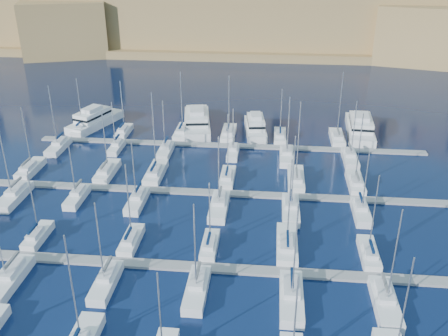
# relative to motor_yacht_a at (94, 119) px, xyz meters

# --- Properties ---
(ground) EXTENTS (600.00, 600.00, 0.00)m
(ground) POSITION_rel_motor_yacht_a_xyz_m (33.16, -41.35, -1.73)
(ground) COLOR black
(ground) RESTS_ON ground
(pontoon_mid_near) EXTENTS (84.00, 2.00, 0.40)m
(pontoon_mid_near) POSITION_rel_motor_yacht_a_xyz_m (33.16, -53.35, -1.53)
(pontoon_mid_near) COLOR slate
(pontoon_mid_near) RESTS_ON ground
(pontoon_mid_far) EXTENTS (84.00, 2.00, 0.40)m
(pontoon_mid_far) POSITION_rel_motor_yacht_a_xyz_m (33.16, -31.35, -1.53)
(pontoon_mid_far) COLOR slate
(pontoon_mid_far) RESTS_ON ground
(pontoon_far) EXTENTS (84.00, 2.00, 0.40)m
(pontoon_far) POSITION_rel_motor_yacht_a_xyz_m (33.16, -9.35, -1.53)
(pontoon_far) COLOR slate
(pontoon_far) RESTS_ON ground
(sailboat_13) EXTENTS (2.21, 7.36, 11.66)m
(sailboat_13) POSITION_rel_motor_yacht_a_xyz_m (7.84, -48.77, -1.02)
(sailboat_13) COLOR silver
(sailboat_13) RESTS_ON ground
(sailboat_14) EXTENTS (2.34, 7.81, 13.30)m
(sailboat_14) POSITION_rel_motor_yacht_a_xyz_m (22.23, -48.55, -1.00)
(sailboat_14) COLOR silver
(sailboat_14) RESTS_ON ground
(sailboat_15) EXTENTS (2.24, 7.48, 11.10)m
(sailboat_15) POSITION_rel_motor_yacht_a_xyz_m (34.06, -48.71, -1.02)
(sailboat_15) COLOR silver
(sailboat_15) RESTS_ON ground
(sailboat_16) EXTENTS (3.01, 10.02, 14.54)m
(sailboat_16) POSITION_rel_motor_yacht_a_xyz_m (45.33, -47.46, -0.97)
(sailboat_16) COLOR silver
(sailboat_16) RESTS_ON ground
(sailboat_17) EXTENTS (2.41, 8.03, 13.18)m
(sailboat_17) POSITION_rel_motor_yacht_a_xyz_m (56.96, -48.44, -1.00)
(sailboat_17) COLOR silver
(sailboat_17) RESTS_ON ground
(sailboat_19) EXTENTS (2.91, 9.70, 14.58)m
(sailboat_19) POSITION_rel_motor_yacht_a_xyz_m (8.63, -59.08, -0.97)
(sailboat_19) COLOR silver
(sailboat_19) RESTS_ON ground
(sailboat_20) EXTENTS (2.50, 8.33, 13.18)m
(sailboat_20) POSITION_rel_motor_yacht_a_xyz_m (21.56, -58.41, -1.00)
(sailboat_20) COLOR silver
(sailboat_20) RESTS_ON ground
(sailboat_21) EXTENTS (2.66, 8.85, 13.84)m
(sailboat_21) POSITION_rel_motor_yacht_a_xyz_m (33.66, -58.66, -0.99)
(sailboat_21) COLOR silver
(sailboat_21) RESTS_ON ground
(sailboat_22) EXTENTS (2.92, 9.74, 14.93)m
(sailboat_22) POSITION_rel_motor_yacht_a_xyz_m (45.72, -59.10, -0.97)
(sailboat_22) COLOR silver
(sailboat_22) RESTS_ON ground
(sailboat_23) EXTENTS (2.80, 9.34, 14.62)m
(sailboat_23) POSITION_rel_motor_yacht_a_xyz_m (57.25, -58.90, -0.98)
(sailboat_23) COLOR silver
(sailboat_23) RESTS_ON ground
(sailboat_24) EXTENTS (2.65, 8.82, 13.32)m
(sailboat_24) POSITION_rel_motor_yacht_a_xyz_m (-3.92, -26.05, -0.99)
(sailboat_24) COLOR silver
(sailboat_24) RESTS_ON ground
(sailboat_25) EXTENTS (2.80, 9.34, 13.15)m
(sailboat_25) POSITION_rel_motor_yacht_a_xyz_m (11.30, -25.80, -0.99)
(sailboat_25) COLOR silver
(sailboat_25) RESTS_ON ground
(sailboat_26) EXTENTS (2.97, 9.89, 16.70)m
(sailboat_26) POSITION_rel_motor_yacht_a_xyz_m (20.72, -25.52, -0.95)
(sailboat_26) COLOR silver
(sailboat_26) RESTS_ON ground
(sailboat_27) EXTENTS (2.56, 8.54, 13.37)m
(sailboat_27) POSITION_rel_motor_yacht_a_xyz_m (34.56, -26.19, -0.99)
(sailboat_27) COLOR silver
(sailboat_27) RESTS_ON ground
(sailboat_28) EXTENTS (2.97, 9.89, 15.83)m
(sailboat_28) POSITION_rel_motor_yacht_a_xyz_m (47.29, -25.52, -0.96)
(sailboat_28) COLOR silver
(sailboat_28) RESTS_ON ground
(sailboat_29) EXTENTS (2.72, 9.06, 14.26)m
(sailboat_29) POSITION_rel_motor_yacht_a_xyz_m (58.11, -25.94, -0.98)
(sailboat_29) COLOR silver
(sailboat_29) RESTS_ON ground
(sailboat_30) EXTENTS (2.91, 9.70, 16.16)m
(sailboat_30) POSITION_rel_motor_yacht_a_xyz_m (-1.72, -37.08, -0.96)
(sailboat_30) COLOR silver
(sailboat_30) RESTS_ON ground
(sailboat_31) EXTENTS (2.33, 7.76, 11.29)m
(sailboat_31) POSITION_rel_motor_yacht_a_xyz_m (9.24, -36.13, -1.02)
(sailboat_31) COLOR silver
(sailboat_31) RESTS_ON ground
(sailboat_32) EXTENTS (2.54, 8.48, 12.54)m
(sailboat_32) POSITION_rel_motor_yacht_a_xyz_m (20.01, -36.48, -1.00)
(sailboat_32) COLOR silver
(sailboat_32) RESTS_ON ground
(sailboat_33) EXTENTS (2.88, 9.58, 13.82)m
(sailboat_33) POSITION_rel_motor_yacht_a_xyz_m (34.19, -37.02, -0.98)
(sailboat_33) COLOR silver
(sailboat_33) RESTS_ON ground
(sailboat_34) EXTENTS (2.81, 9.38, 14.33)m
(sailboat_34) POSITION_rel_motor_yacht_a_xyz_m (46.09, -36.92, -0.98)
(sailboat_34) COLOR silver
(sailboat_34) RESTS_ON ground
(sailboat_35) EXTENTS (2.51, 8.37, 12.04)m
(sailboat_35) POSITION_rel_motor_yacht_a_xyz_m (57.57, -36.43, -1.01)
(sailboat_35) COLOR silver
(sailboat_35) RESTS_ON ground
(sailboat_36) EXTENTS (2.53, 8.43, 12.98)m
(sailboat_36) POSITION_rel_motor_yacht_a_xyz_m (-1.66, -4.25, -1.00)
(sailboat_36) COLOR silver
(sailboat_36) RESTS_ON ground
(sailboat_37) EXTENTS (2.36, 7.87, 12.79)m
(sailboat_37) POSITION_rel_motor_yacht_a_xyz_m (8.46, -4.52, -1.00)
(sailboat_37) COLOR silver
(sailboat_37) RESTS_ON ground
(sailboat_38) EXTENTS (2.87, 9.55, 14.95)m
(sailboat_38) POSITION_rel_motor_yacht_a_xyz_m (21.95, -3.69, -0.97)
(sailboat_38) COLOR silver
(sailboat_38) RESTS_ON ground
(sailboat_39) EXTENTS (3.00, 9.99, 14.36)m
(sailboat_39) POSITION_rel_motor_yacht_a_xyz_m (32.69, -3.48, -0.97)
(sailboat_39) COLOR silver
(sailboat_39) RESTS_ON ground
(sailboat_40) EXTENTS (2.63, 8.78, 11.91)m
(sailboat_40) POSITION_rel_motor_yacht_a_xyz_m (44.36, -4.07, -1.00)
(sailboat_40) COLOR silver
(sailboat_40) RESTS_ON ground
(sailboat_41) EXTENTS (2.84, 9.46, 15.82)m
(sailboat_41) POSITION_rel_motor_yacht_a_xyz_m (57.07, -3.74, -0.96)
(sailboat_41) COLOR silver
(sailboat_41) RESTS_ON ground
(sailboat_42) EXTENTS (2.70, 8.99, 14.59)m
(sailboat_42) POSITION_rel_motor_yacht_a_xyz_m (-2.94, -14.73, -0.98)
(sailboat_42) COLOR silver
(sailboat_42) RESTS_ON ground
(sailboat_43) EXTENTS (2.16, 7.21, 11.20)m
(sailboat_43) POSITION_rel_motor_yacht_a_xyz_m (9.55, -13.86, -1.02)
(sailboat_43) COLOR silver
(sailboat_43) RESTS_ON ground
(sailboat_44) EXTENTS (2.54, 8.47, 12.06)m
(sailboat_44) POSITION_rel_motor_yacht_a_xyz_m (20.37, -14.47, -1.01)
(sailboat_44) COLOR silver
(sailboat_44) RESTS_ON ground
(sailboat_45) EXTENTS (2.25, 7.52, 10.63)m
(sailboat_45) POSITION_rel_motor_yacht_a_xyz_m (34.59, -14.01, -1.03)
(sailboat_45) COLOR silver
(sailboat_45) RESTS_ON ground
(sailboat_46) EXTENTS (2.79, 9.31, 13.79)m
(sailboat_46) POSITION_rel_motor_yacht_a_xyz_m (45.71, -14.89, -0.98)
(sailboat_46) COLOR silver
(sailboat_46) RESTS_ON ground
(sailboat_47) EXTENTS (2.71, 9.04, 13.32)m
(sailboat_47) POSITION_rel_motor_yacht_a_xyz_m (58.53, -14.76, -0.99)
(sailboat_47) COLOR silver
(sailboat_47) RESTS_ON ground
(motor_yacht_a) EXTENTS (10.06, 17.00, 5.25)m
(motor_yacht_a) POSITION_rel_motor_yacht_a_xyz_m (0.00, 0.00, 0.00)
(motor_yacht_a) COLOR silver
(motor_yacht_a) RESTS_ON ground
(motor_yacht_b) EXTENTS (8.99, 20.41, 5.25)m
(motor_yacht_b) POSITION_rel_motor_yacht_a_xyz_m (24.64, 1.62, 0.00)
(motor_yacht_b) COLOR silver
(motor_yacht_b) RESTS_ON ground
(motor_yacht_c) EXTENTS (5.93, 14.59, 5.25)m
(motor_yacht_c) POSITION_rel_motor_yacht_a_xyz_m (38.69, -1.03, 0.00)
(motor_yacht_c) COLOR silver
(motor_yacht_c) RESTS_ON ground
(motor_yacht_d) EXTENTS (6.75, 18.90, 5.25)m
(motor_yacht_d) POSITION_rel_motor_yacht_a_xyz_m (62.74, 1.08, 0.00)
(motor_yacht_d) COLOR silver
(motor_yacht_d) RESTS_ON ground
(fortified_city) EXTENTS (460.00, 108.95, 59.52)m
(fortified_city) POSITION_rel_motor_yacht_a_xyz_m (32.97, 113.91, 13.01)
(fortified_city) COLOR brown
(fortified_city) RESTS_ON ground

